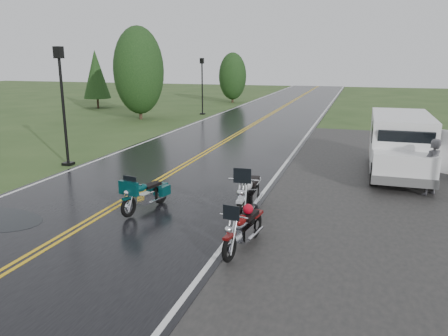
# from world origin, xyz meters

# --- Properties ---
(ground) EXTENTS (120.00, 120.00, 0.00)m
(ground) POSITION_xyz_m (0.00, 0.00, 0.00)
(ground) COLOR #2D471E
(ground) RESTS_ON ground
(road) EXTENTS (8.00, 100.00, 0.04)m
(road) POSITION_xyz_m (0.00, 10.00, 0.02)
(road) COLOR black
(road) RESTS_ON ground
(motorcycle_red) EXTENTS (1.00, 2.08, 1.18)m
(motorcycle_red) POSITION_xyz_m (4.17, -2.02, 0.59)
(motorcycle_red) COLOR #580A0A
(motorcycle_red) RESTS_ON ground
(motorcycle_teal) EXTENTS (1.07, 1.99, 1.11)m
(motorcycle_teal) POSITION_xyz_m (0.87, -0.29, 0.56)
(motorcycle_teal) COLOR #053537
(motorcycle_teal) RESTS_ON ground
(motorcycle_silver) EXTENTS (1.00, 2.50, 1.45)m
(motorcycle_silver) POSITION_xyz_m (3.88, -0.04, 0.73)
(motorcycle_silver) COLOR #B4B6BC
(motorcycle_silver) RESTS_ON ground
(van_white) EXTENTS (2.15, 5.67, 2.22)m
(van_white) POSITION_xyz_m (7.15, 4.96, 1.11)
(van_white) COLOR white
(van_white) RESTS_ON ground
(person_at_van) EXTENTS (0.76, 0.75, 1.77)m
(person_at_van) POSITION_xyz_m (8.76, 4.35, 0.89)
(person_at_van) COLOR #4C4B50
(person_at_van) RESTS_ON ground
(lamp_post_near_left) EXTENTS (0.40, 0.40, 4.66)m
(lamp_post_near_left) POSITION_xyz_m (-4.52, 4.41, 2.33)
(lamp_post_near_left) COLOR black
(lamp_post_near_left) RESTS_ON ground
(lamp_post_far_left) EXTENTS (0.36, 0.36, 4.25)m
(lamp_post_far_left) POSITION_xyz_m (-5.03, 21.49, 2.13)
(lamp_post_far_left) COLOR black
(lamp_post_far_left) RESTS_ON ground
(tree_left_mid) EXTENTS (3.47, 3.47, 5.43)m
(tree_left_mid) POSITION_xyz_m (-8.25, 17.62, 2.71)
(tree_left_mid) COLOR #1E3D19
(tree_left_mid) RESTS_ON ground
(tree_left_far) EXTENTS (2.64, 2.64, 4.06)m
(tree_left_far) POSITION_xyz_m (-5.46, 31.16, 2.03)
(tree_left_far) COLOR #1E3D19
(tree_left_far) RESTS_ON ground
(pine_left_far) EXTENTS (2.29, 2.29, 4.78)m
(pine_left_far) POSITION_xyz_m (-15.23, 23.01, 2.39)
(pine_left_far) COLOR #1E3D19
(pine_left_far) RESTS_ON ground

